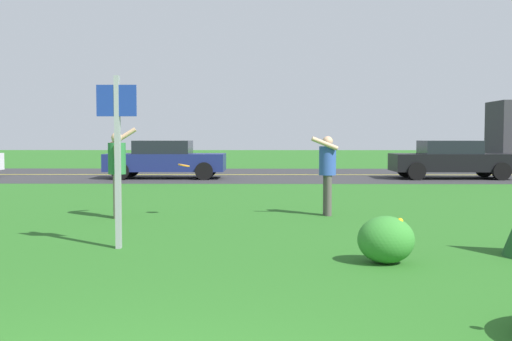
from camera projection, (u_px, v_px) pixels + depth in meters
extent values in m
plane|color=#26601E|center=(224.00, 204.00, 14.34)|extent=(120.00, 120.00, 0.00)
cube|color=#2D2D30|center=(242.00, 175.00, 25.52)|extent=(120.00, 9.94, 0.01)
cube|color=yellow|center=(242.00, 175.00, 25.52)|extent=(120.00, 0.16, 0.00)
ellipsoid|color=#337F2D|center=(386.00, 240.00, 7.61)|extent=(0.71, 0.64, 0.60)
sphere|color=yellow|center=(400.00, 221.00, 7.54)|extent=(0.07, 0.07, 0.07)
sphere|color=yellow|center=(379.00, 223.00, 7.51)|extent=(0.06, 0.06, 0.06)
sphere|color=yellow|center=(383.00, 232.00, 7.86)|extent=(0.07, 0.07, 0.07)
sphere|color=yellow|center=(409.00, 230.00, 7.65)|extent=(0.05, 0.05, 0.05)
sphere|color=yellow|center=(386.00, 222.00, 7.50)|extent=(0.07, 0.07, 0.07)
cube|color=#93969B|center=(118.00, 163.00, 8.59)|extent=(0.07, 0.10, 2.44)
cube|color=navy|center=(116.00, 101.00, 8.52)|extent=(0.56, 0.03, 0.44)
cylinder|color=#287038|center=(117.00, 158.00, 11.83)|extent=(0.34, 0.34, 0.61)
sphere|color=tan|center=(117.00, 138.00, 11.80)|extent=(0.21, 0.21, 0.21)
cylinder|color=#726B5B|center=(118.00, 196.00, 11.95)|extent=(0.14, 0.14, 0.86)
cylinder|color=#726B5B|center=(117.00, 197.00, 11.78)|extent=(0.14, 0.14, 0.86)
cylinder|color=tan|center=(123.00, 137.00, 12.01)|extent=(0.54, 0.15, 0.38)
cylinder|color=tan|center=(117.00, 160.00, 11.63)|extent=(0.12, 0.10, 0.58)
cylinder|color=#2D4C9E|center=(328.00, 161.00, 12.23)|extent=(0.34, 0.34, 0.58)
sphere|color=tan|center=(328.00, 141.00, 12.21)|extent=(0.21, 0.21, 0.21)
cylinder|color=#4C4742|center=(328.00, 196.00, 12.18)|extent=(0.14, 0.14, 0.82)
cylinder|color=#4C4742|center=(326.00, 195.00, 12.35)|extent=(0.14, 0.14, 0.82)
cylinder|color=tan|center=(325.00, 144.00, 12.01)|extent=(0.55, 0.15, 0.28)
cylinder|color=tan|center=(324.00, 161.00, 12.43)|extent=(0.12, 0.10, 0.55)
cylinder|color=orange|center=(184.00, 165.00, 12.13)|extent=(0.23, 0.23, 0.06)
torus|color=orange|center=(184.00, 166.00, 12.13)|extent=(0.24, 0.24, 0.06)
cube|color=navy|center=(166.00, 162.00, 23.29)|extent=(4.50, 1.82, 0.66)
cube|color=black|center=(163.00, 147.00, 23.26)|extent=(2.10, 1.64, 0.52)
cylinder|color=black|center=(209.00, 169.00, 24.17)|extent=(0.66, 0.22, 0.66)
cylinder|color=black|center=(204.00, 171.00, 22.40)|extent=(0.66, 0.22, 0.66)
cylinder|color=black|center=(131.00, 169.00, 24.22)|extent=(0.66, 0.22, 0.66)
cylinder|color=black|center=(120.00, 171.00, 22.44)|extent=(0.66, 0.22, 0.66)
cube|color=black|center=(452.00, 162.00, 23.14)|extent=(4.50, 1.82, 0.66)
cube|color=black|center=(449.00, 147.00, 23.11)|extent=(2.10, 1.64, 0.52)
cylinder|color=black|center=(484.00, 169.00, 24.02)|extent=(0.66, 0.22, 0.66)
cylinder|color=black|center=(502.00, 171.00, 22.24)|extent=(0.66, 0.22, 0.66)
cylinder|color=black|center=(405.00, 169.00, 24.06)|extent=(0.66, 0.22, 0.66)
cylinder|color=black|center=(417.00, 171.00, 22.29)|extent=(0.66, 0.22, 0.66)
cylinder|color=black|center=(506.00, 161.00, 28.65)|extent=(0.88, 0.26, 0.88)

